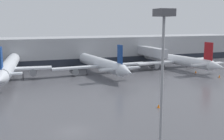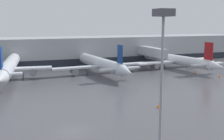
% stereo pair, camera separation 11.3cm
% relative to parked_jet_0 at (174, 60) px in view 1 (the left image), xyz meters
% --- Properties ---
extents(ground_plane, '(320.00, 320.00, 0.00)m').
position_rel_parked_jet_0_xyz_m(ground_plane, '(-41.83, -39.81, -2.60)').
color(ground_plane, '#4C4C51').
extents(terminal_building, '(160.00, 31.36, 9.00)m').
position_rel_parked_jet_0_xyz_m(terminal_building, '(-41.77, 22.02, 1.89)').
color(terminal_building, '#9EA0A5').
rests_on(terminal_building, ground_plane).
extents(parked_jet_0, '(28.08, 38.78, 8.77)m').
position_rel_parked_jet_0_xyz_m(parked_jet_0, '(0.00, 0.00, 0.00)').
color(parked_jet_0, silver).
rests_on(parked_jet_0, ground_plane).
extents(parked_jet_1, '(20.81, 38.06, 9.16)m').
position_rel_parked_jet_0_xyz_m(parked_jet_1, '(-48.55, -1.41, 0.69)').
color(parked_jet_1, silver).
rests_on(parked_jet_1, ground_plane).
extents(parked_jet_3, '(27.94, 34.52, 8.73)m').
position_rel_parked_jet_0_xyz_m(parked_jet_3, '(-24.60, -1.50, 0.11)').
color(parked_jet_3, silver).
rests_on(parked_jet_3, ground_plane).
extents(traffic_cone_0, '(0.50, 0.50, 0.61)m').
position_rel_parked_jet_0_xyz_m(traffic_cone_0, '(-26.14, -34.98, -2.30)').
color(traffic_cone_0, orange).
rests_on(traffic_cone_0, ground_plane).
extents(traffic_cone_2, '(0.47, 0.47, 0.72)m').
position_rel_parked_jet_0_xyz_m(traffic_cone_2, '(1.94, -17.79, -2.24)').
color(traffic_cone_2, orange).
rests_on(traffic_cone_2, ground_plane).
extents(traffic_cone_3, '(0.50, 0.50, 0.68)m').
position_rel_parked_jet_0_xyz_m(traffic_cone_3, '(0.76, -9.76, -2.27)').
color(traffic_cone_3, orange).
rests_on(traffic_cone_3, ground_plane).
extents(apron_light_mast_2, '(1.80, 1.80, 15.32)m').
position_rel_parked_jet_0_xyz_m(apron_light_mast_2, '(-33.50, -47.83, 9.75)').
color(apron_light_mast_2, gray).
rests_on(apron_light_mast_2, ground_plane).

